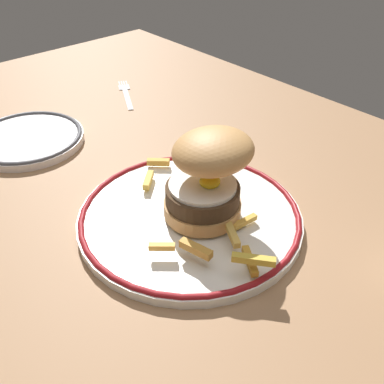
% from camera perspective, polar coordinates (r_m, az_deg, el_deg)
% --- Properties ---
extents(ground_plane, '(1.35, 0.91, 0.04)m').
position_cam_1_polar(ground_plane, '(0.64, -3.74, -2.60)').
color(ground_plane, '#9C724E').
extents(dinner_plate, '(0.29, 0.29, 0.02)m').
position_cam_1_polar(dinner_plate, '(0.59, -0.00, -2.97)').
color(dinner_plate, white).
rests_on(dinner_plate, ground_plane).
extents(burger, '(0.14, 0.14, 0.11)m').
position_cam_1_polar(burger, '(0.55, 2.01, 2.29)').
color(burger, tan).
rests_on(burger, dinner_plate).
extents(fries_pile, '(0.28, 0.17, 0.03)m').
position_cam_1_polar(fries_pile, '(0.55, 1.56, -3.37)').
color(fries_pile, gold).
rests_on(fries_pile, dinner_plate).
extents(side_plate, '(0.19, 0.19, 0.02)m').
position_cam_1_polar(side_plate, '(0.81, -20.06, 6.37)').
color(side_plate, white).
rests_on(side_plate, ground_plane).
extents(fork, '(0.13, 0.08, 0.00)m').
position_cam_1_polar(fork, '(0.95, -8.32, 12.21)').
color(fork, silver).
rests_on(fork, ground_plane).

